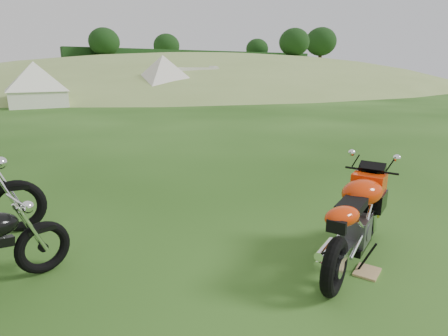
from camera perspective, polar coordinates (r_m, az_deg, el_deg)
ground at (r=5.24m, az=-0.27°, el=-8.26°), size 120.00×120.00×0.00m
hillside at (r=51.50m, az=-2.57°, el=12.64°), size 80.00×64.00×8.00m
hedgerow at (r=51.50m, az=-2.57°, el=12.64°), size 36.00×1.20×8.60m
sport_motorcycle at (r=4.24m, az=19.57°, el=-6.58°), size 1.94×1.20×1.14m
plywood_board at (r=4.32m, az=20.97°, el=-14.56°), size 0.35×0.32×0.02m
tent_left at (r=23.54m, az=-26.78°, el=11.42°), size 3.10×3.10×2.51m
tent_right at (r=26.07m, az=-9.21°, el=13.31°), size 3.41×3.41×2.80m
caravan at (r=28.45m, az=-5.49°, el=12.92°), size 4.89×2.68×2.18m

